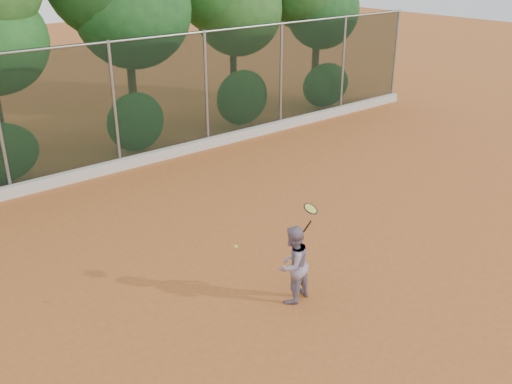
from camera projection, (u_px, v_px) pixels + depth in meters
ground at (289, 267)px, 11.06m from camera, size 80.00×80.00×0.00m
concrete_curb at (123, 164)px, 15.84m from camera, size 24.00×0.20×0.30m
tennis_player at (293, 265)px, 9.76m from camera, size 0.77×0.64×1.42m
chainlink_fence at (114, 103)px, 15.28m from camera, size 24.09×0.09×3.50m
tennis_racket at (310, 211)px, 9.45m from camera, size 0.33×0.32×0.54m
tennis_ball_in_flight at (236, 247)px, 8.78m from camera, size 0.06×0.06×0.06m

